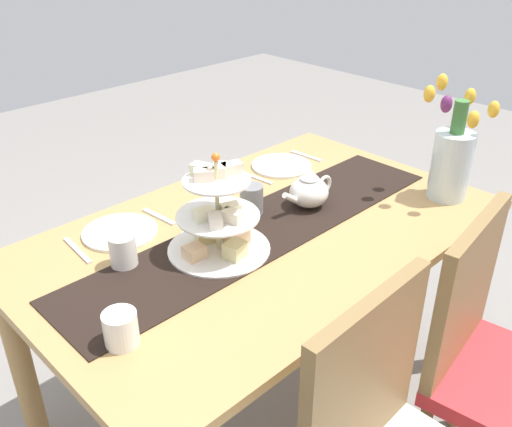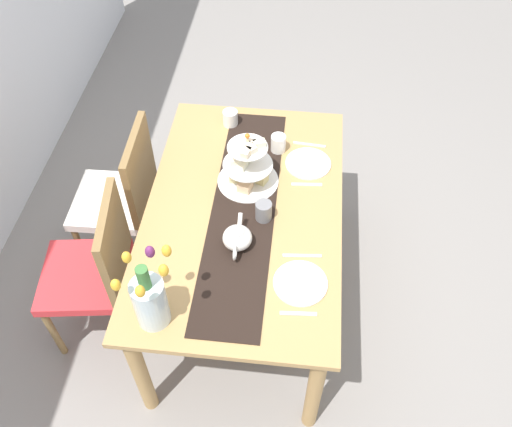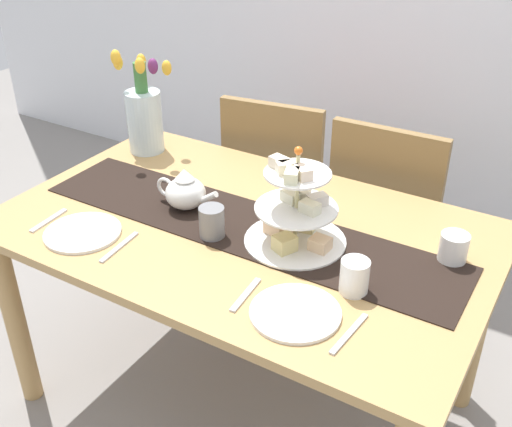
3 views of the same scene
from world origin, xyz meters
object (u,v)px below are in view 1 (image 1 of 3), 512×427
Objects in this scene: teapot at (309,190)px; mug_white_text at (123,251)px; cream_jug at (121,329)px; mug_grey at (252,199)px; tulip_vase at (452,158)px; fork_right at (159,217)px; knife_left at (255,177)px; dinner_plate_right at (120,232)px; dining_table at (263,258)px; dinner_plate_left at (281,166)px; knife_right at (77,250)px; chair_left at (496,359)px; tiered_cake_stand at (219,222)px; fork_left at (306,156)px.

teapot is 2.51× the size of mug_white_text.
mug_grey reaches higher than cream_jug.
tulip_vase is 0.99m from fork_right.
tulip_vase reaches higher than knife_left.
dinner_plate_right is at bearing -26.49° from mug_grey.
dining_table is at bearing 64.90° from mug_grey.
cream_jug is 0.89× the size of mug_white_text.
knife_left is at bearing 0.00° from dinner_plate_left.
tulip_vase reaches higher than cream_jug.
cream_jug is at bearing 27.17° from knife_left.
dining_table is 8.82× the size of knife_left.
knife_right is at bearing -19.83° from mug_grey.
teapot is 0.20m from mug_grey.
chair_left is at bearing 147.27° from cream_jug.
cream_jug is 0.50× the size of knife_left.
tiered_cake_stand is 1.32× the size of dinner_plate_right.
mug_grey reaches higher than dinner_plate_left.
dinner_plate_right is at bearing 0.00° from fork_right.
teapot is (-0.22, 0.00, 0.17)m from dining_table.
tiered_cake_stand is 0.28m from mug_white_text.
tiered_cake_stand reaches higher than mug_grey.
fork_left is 1.01m from knife_right.
mug_grey is at bearing -156.12° from tiered_cake_stand.
knife_left is at bearing -136.15° from mug_grey.
teapot is 0.29m from knife_left.
tulip_vase reaches higher than mug_grey.
fork_left is at bearing 180.00° from knife_left.
knife_right is (0.48, -0.29, 0.11)m from dining_table.
tiered_cake_stand is at bearing 27.00° from dinner_plate_left.
tulip_vase is at bearing 146.02° from mug_grey.
tiered_cake_stand is 3.20× the size of mug_white_text.
chair_left is at bearing 121.67° from tiered_cake_stand.
knife_left and knife_right have the same top height.
tiered_cake_stand is at bearing -161.13° from cream_jug.
tulip_vase is 2.72× the size of fork_left.
dinner_plate_left and dinner_plate_right have the same top height.
chair_left is 9.58× the size of mug_white_text.
fork_left is 0.97m from mug_white_text.
dining_table is at bearing -179.63° from tiered_cake_stand.
fork_right is at bearing -66.05° from chair_left.
dining_table is 10.00× the size of fork_right.
tulip_vase reaches higher than teapot.
fork_left is at bearing -82.14° from tulip_vase.
cream_jug reaches higher than knife_left.
chair_left reaches higher than dining_table.
dinner_plate_right is (-0.27, -0.43, -0.04)m from cream_jug.
cream_jug is 0.57× the size of fork_right.
tiered_cake_stand is at bearing 91.93° from fork_right.
knife_left is 0.58m from dinner_plate_right.
tiered_cake_stand reaches higher than teapot.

